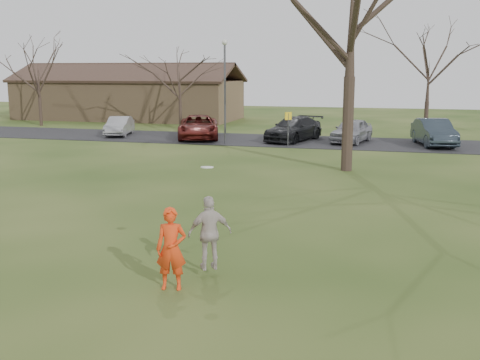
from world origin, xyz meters
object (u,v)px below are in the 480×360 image
(car_4, at_px, (352,131))
(catching_play, at_px, (210,233))
(car_3, at_px, (294,129))
(lamp_post, at_px, (225,79))
(car_2, at_px, (198,127))
(player_defender, at_px, (171,249))
(big_tree, at_px, (352,11))
(car_1, at_px, (119,126))
(building, at_px, (129,98))
(car_5, at_px, (434,132))

(car_4, height_order, catching_play, catching_play)
(car_3, xyz_separation_m, lamp_post, (-3.79, -2.57, 3.18))
(car_2, relative_size, catching_play, 2.38)
(lamp_post, bearing_deg, player_defender, -75.94)
(lamp_post, xyz_separation_m, big_tree, (8.00, -7.50, 3.03))
(car_1, distance_m, building, 14.30)
(building, bearing_deg, player_defender, -62.81)
(catching_play, xyz_separation_m, big_tree, (1.71, 14.54, 6.00))
(car_1, distance_m, car_5, 20.64)
(car_1, xyz_separation_m, big_tree, (16.36, -9.92, 6.32))
(car_2, xyz_separation_m, car_4, (9.90, 0.55, -0.02))
(car_1, bearing_deg, car_3, -13.65)
(car_5, bearing_deg, car_4, 165.01)
(car_3, height_order, big_tree, big_tree)
(car_2, distance_m, building, 17.71)
(car_2, xyz_separation_m, catching_play, (8.75, -24.15, 0.20))
(lamp_post, distance_m, big_tree, 11.38)
(car_3, xyz_separation_m, car_4, (3.64, 0.10, -0.01))
(player_defender, bearing_deg, lamp_post, 91.90)
(car_2, bearing_deg, big_tree, -60.80)
(building, bearing_deg, car_1, -66.66)
(car_4, bearing_deg, player_defender, -80.65)
(car_2, relative_size, lamp_post, 0.87)
(big_tree, bearing_deg, car_1, 148.77)
(big_tree, bearing_deg, car_5, 66.64)
(car_2, relative_size, car_4, 1.27)
(building, relative_size, big_tree, 1.47)
(car_3, bearing_deg, building, 161.47)
(car_3, distance_m, building, 22.03)
(car_2, distance_m, lamp_post, 4.53)
(car_5, bearing_deg, car_3, 166.87)
(player_defender, relative_size, lamp_post, 0.28)
(car_3, relative_size, lamp_post, 0.82)
(car_1, relative_size, building, 0.19)
(player_defender, bearing_deg, car_2, 96.00)
(car_1, bearing_deg, building, 99.00)
(catching_play, xyz_separation_m, building, (-20.29, 37.54, 0.93))
(player_defender, bearing_deg, building, 105.04)
(car_3, height_order, car_5, car_5)
(player_defender, relative_size, car_3, 0.34)
(lamp_post, relative_size, big_tree, 0.45)
(catching_play, bearing_deg, car_4, 87.35)
(car_5, bearing_deg, car_2, 169.06)
(car_2, bearing_deg, car_4, -15.04)
(building, bearing_deg, catching_play, -61.62)
(car_2, distance_m, car_4, 9.91)
(player_defender, height_order, building, building)
(car_4, relative_size, car_5, 0.90)
(car_1, relative_size, lamp_post, 0.62)
(car_4, height_order, building, building)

